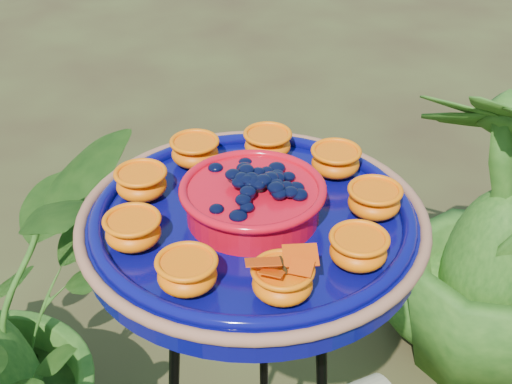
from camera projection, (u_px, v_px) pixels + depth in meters
feeder_dish at (253, 218)px, 1.06m from camera, size 0.66×0.66×0.12m
shrub_back_right at (500, 234)px, 1.98m from camera, size 0.75×0.75×0.95m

